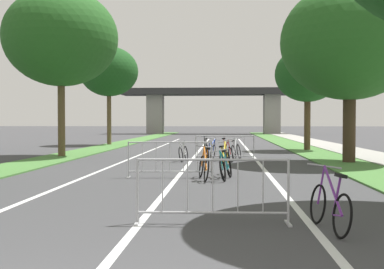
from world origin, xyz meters
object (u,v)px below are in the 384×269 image
at_px(bicycle_teal_0, 226,167).
at_px(bicycle_yellow_5, 225,163).
at_px(crowd_barrier_third, 225,148).
at_px(bicycle_silver_3, 236,151).
at_px(bicycle_red_4, 227,152).
at_px(tree_left_pine_near, 109,72).
at_px(bicycle_orange_2, 204,166).
at_px(bicycle_white_7, 183,153).
at_px(tree_right_maple_mid, 308,75).
at_px(bicycle_black_8, 206,151).
at_px(crowd_barrier_second, 170,160).
at_px(tree_right_oak_near, 350,42).
at_px(tree_left_oak_mid, 61,38).
at_px(bicycle_blue_6, 210,152).
at_px(bicycle_purple_1, 330,206).
at_px(crowd_barrier_nearest, 213,191).

distance_m(bicycle_teal_0, bicycle_yellow_5, 0.90).
relative_size(crowd_barrier_third, bicycle_silver_3, 1.47).
relative_size(bicycle_red_4, bicycle_yellow_5, 0.97).
bearing_deg(tree_left_pine_near, bicycle_orange_2, -69.16).
distance_m(tree_left_pine_near, bicycle_white_7, 15.11).
xyz_separation_m(tree_right_maple_mid, bicycle_black_8, (-5.38, -6.53, -3.84)).
xyz_separation_m(crowd_barrier_second, bicycle_orange_2, (1.01, -0.42, -0.15)).
height_order(tree_right_oak_near, bicycle_red_4, tree_right_oak_near).
relative_size(bicycle_red_4, bicycle_white_7, 1.09).
relative_size(tree_left_oak_mid, bicycle_blue_6, 4.47).
xyz_separation_m(tree_left_pine_near, bicycle_white_7, (6.18, -12.98, -4.67)).
xyz_separation_m(tree_left_oak_mid, crowd_barrier_third, (7.47, -1.54, -4.91)).
distance_m(bicycle_orange_2, bicycle_red_4, 6.29).
relative_size(tree_right_oak_near, bicycle_orange_2, 4.18).
relative_size(crowd_barrier_second, bicycle_silver_3, 1.48).
relative_size(bicycle_red_4, bicycle_black_8, 1.01).
distance_m(bicycle_yellow_5, bicycle_blue_6, 5.15).
xyz_separation_m(bicycle_purple_1, bicycle_orange_2, (-2.13, 6.19, -0.00)).
relative_size(bicycle_purple_1, bicycle_black_8, 0.96).
height_order(crowd_barrier_third, bicycle_black_8, crowd_barrier_third).
bearing_deg(bicycle_red_4, bicycle_blue_6, -1.32).
relative_size(bicycle_teal_0, bicycle_orange_2, 0.95).
height_order(crowd_barrier_second, bicycle_purple_1, crowd_barrier_second).
relative_size(tree_left_oak_mid, tree_right_maple_mid, 1.32).
xyz_separation_m(tree_right_maple_mid, crowd_barrier_nearest, (-4.82, -19.54, -3.70)).
height_order(bicycle_teal_0, bicycle_red_4, bicycle_red_4).
distance_m(tree_right_oak_near, crowd_barrier_nearest, 13.22).
height_order(tree_right_oak_near, bicycle_blue_6, tree_right_oak_near).
height_order(tree_left_pine_near, crowd_barrier_third, tree_left_pine_near).
distance_m(tree_right_oak_near, bicycle_yellow_5, 7.99).
height_order(bicycle_purple_1, bicycle_orange_2, bicycle_purple_1).
relative_size(tree_left_oak_mid, crowd_barrier_second, 3.07).
distance_m(crowd_barrier_third, bicycle_red_4, 0.44).
bearing_deg(bicycle_red_4, crowd_barrier_third, -90.37).
bearing_deg(bicycle_white_7, tree_left_pine_near, -56.87).
relative_size(crowd_barrier_nearest, bicycle_purple_1, 1.53).
distance_m(crowd_barrier_nearest, bicycle_white_7, 12.05).
bearing_deg(bicycle_red_4, bicycle_black_8, -60.22).
distance_m(tree_left_oak_mid, crowd_barrier_nearest, 16.52).
relative_size(crowd_barrier_nearest, bicycle_orange_2, 1.48).
bearing_deg(bicycle_yellow_5, bicycle_purple_1, -68.15).
xyz_separation_m(tree_right_maple_mid, bicycle_white_7, (-6.29, -7.58, -3.87)).
distance_m(tree_right_oak_near, bicycle_blue_6, 6.98).
bearing_deg(tree_left_oak_mid, crowd_barrier_nearest, -62.66).
relative_size(tree_right_maple_mid, bicycle_orange_2, 3.45).
bearing_deg(bicycle_silver_3, crowd_barrier_nearest, -80.07).
bearing_deg(crowd_barrier_third, tree_right_maple_mid, 56.99).
distance_m(tree_left_oak_mid, tree_left_pine_near, 10.95).
relative_size(bicycle_teal_0, bicycle_white_7, 1.01).
bearing_deg(bicycle_yellow_5, bicycle_white_7, 117.96).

